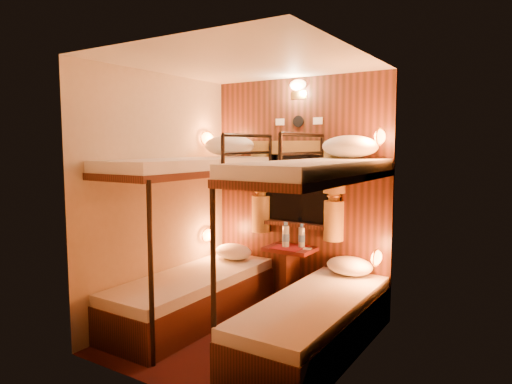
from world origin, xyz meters
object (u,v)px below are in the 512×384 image
Objects in this scene: bunk_left at (193,264)px; bottle_left at (286,236)px; table at (290,269)px; bunk_right at (315,286)px; bottle_right at (302,237)px.

bunk_left reaches higher than bottle_left.
bunk_left is at bearing -129.67° from table.
bottle_right is (-0.55, 0.84, 0.20)m from bunk_right.
bottle_left is at bearing -162.46° from table.
bottle_right is at bearing 48.37° from bunk_left.
bunk_right reaches higher than bottle_left.
bunk_left is 1.02m from table.
bottle_right is at bearing 31.65° from table.
bunk_left is 7.71× the size of bottle_right.
bunk_left reaches higher than table.
bottle_right reaches higher than table.
table is at bearing 50.33° from bunk_left.
bottle_left reaches higher than table.
bunk_right reaches higher than bottle_right.
bottle_left is 0.16m from bottle_right.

